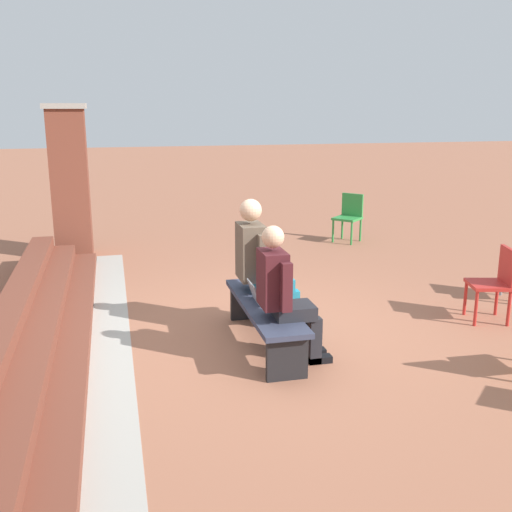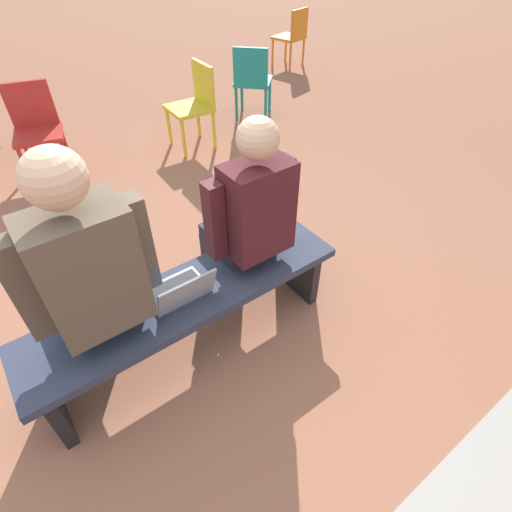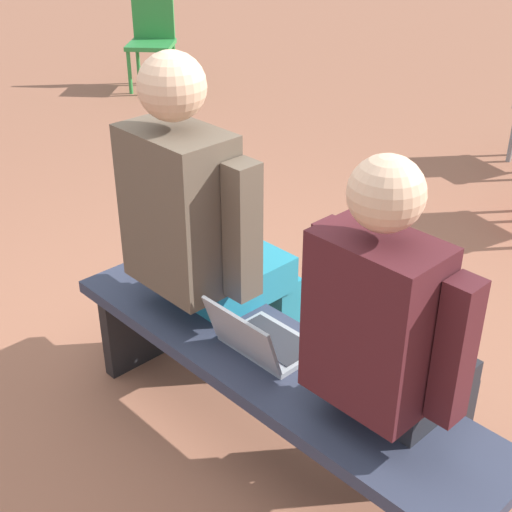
{
  "view_description": "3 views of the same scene",
  "coord_description": "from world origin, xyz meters",
  "views": [
    {
      "loc": [
        -5.78,
        1.42,
        2.37
      ],
      "look_at": [
        0.03,
        0.02,
        0.85
      ],
      "focal_mm": 42.0,
      "sensor_mm": 36.0,
      "label": 1
    },
    {
      "loc": [
        0.28,
        1.42,
        2.02
      ],
      "look_at": [
        -0.66,
        0.15,
        0.62
      ],
      "focal_mm": 28.0,
      "sensor_mm": 36.0,
      "label": 2
    },
    {
      "loc": [
        -1.71,
        1.42,
        1.96
      ],
      "look_at": [
        0.06,
        -0.26,
        0.6
      ],
      "focal_mm": 50.0,
      "sensor_mm": 36.0,
      "label": 3
    }
  ],
  "objects": [
    {
      "name": "ground_plane",
      "position": [
        0.0,
        0.0,
        0.0
      ],
      "size": [
        60.0,
        60.0,
        0.0
      ],
      "primitive_type": "plane",
      "color": "#9E6047"
    },
    {
      "name": "bench",
      "position": [
        -0.3,
        0.01,
        0.35
      ],
      "size": [
        1.8,
        0.44,
        0.45
      ],
      "color": "#33384C",
      "rests_on": "ground"
    },
    {
      "name": "person_student",
      "position": [
        -0.74,
        -0.06,
        0.71
      ],
      "size": [
        0.53,
        0.67,
        1.32
      ],
      "color": "#232328",
      "rests_on": "ground"
    },
    {
      "name": "person_adult",
      "position": [
        0.13,
        -0.06,
        0.75
      ],
      "size": [
        0.6,
        0.75,
        1.43
      ],
      "color": "teal",
      "rests_on": "ground"
    },
    {
      "name": "laptop",
      "position": [
        -0.26,
        0.02,
        0.5
      ],
      "size": [
        0.32,
        0.29,
        0.21
      ],
      "color": "#9EA0A5",
      "rests_on": "bench"
    },
    {
      "name": "plastic_chair_near_bench_right",
      "position": [
        4.0,
        -2.65,
        0.48
      ],
      "size": [
        0.59,
        0.59,
        0.84
      ],
      "color": "#2D893D",
      "rests_on": "ground"
    }
  ]
}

